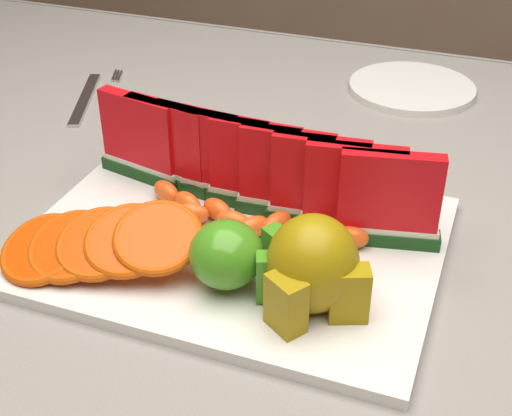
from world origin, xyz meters
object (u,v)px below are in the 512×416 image
(side_plate, at_px, (412,88))
(fork, at_px, (88,97))
(pear_cluster, at_px, (313,268))
(platter, at_px, (234,242))
(apple_cluster, at_px, (235,256))

(side_plate, xyz_separation_m, fork, (-0.42, -0.18, -0.00))
(pear_cluster, relative_size, fork, 0.56)
(side_plate, distance_m, fork, 0.46)
(pear_cluster, xyz_separation_m, side_plate, (-0.00, 0.51, -0.05))
(platter, distance_m, fork, 0.42)
(pear_cluster, height_order, fork, pear_cluster)
(platter, xyz_separation_m, side_plate, (0.10, 0.44, -0.00))
(platter, relative_size, fork, 2.09)
(platter, bearing_deg, apple_cluster, -67.04)
(platter, height_order, side_plate, platter)
(platter, xyz_separation_m, apple_cluster, (0.03, -0.07, 0.04))
(platter, distance_m, side_plate, 0.45)
(platter, relative_size, pear_cluster, 3.77)
(side_plate, bearing_deg, platter, -102.47)
(pear_cluster, distance_m, fork, 0.54)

